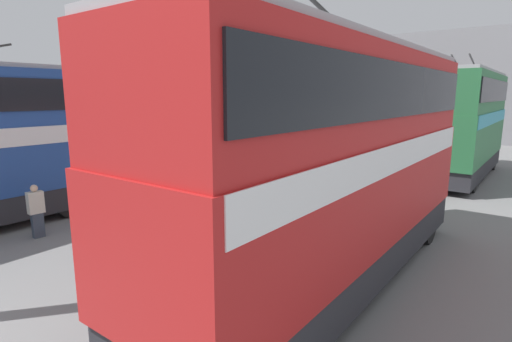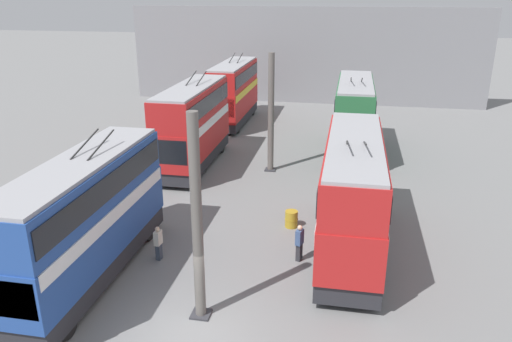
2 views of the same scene
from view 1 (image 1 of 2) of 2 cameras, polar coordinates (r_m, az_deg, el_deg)
name	(u,v)px [view 1 (image 1 of 2)]	position (r m, az deg, el deg)	size (l,w,h in m)	color
depot_back_wall	(437,87)	(39.49, 24.42, 10.89)	(0.50, 36.00, 9.56)	gray
support_column_far	(326,104)	(19.37, 10.03, 9.39)	(0.69, 0.69, 7.55)	#605B56
bus_left_near	(337,152)	(8.53, 11.49, 2.72)	(10.28, 2.54, 5.72)	black
bus_left_far	(464,118)	(22.21, 27.61, 6.71)	(9.54, 2.54, 5.82)	black
bus_right_mid	(241,114)	(22.16, -2.20, 8.11)	(9.46, 2.54, 5.96)	black
bus_right_far	(334,110)	(32.05, 11.14, 8.60)	(9.37, 2.54, 5.82)	black
person_by_right_row	(36,210)	(13.16, -28.89, -4.90)	(0.44, 0.27, 1.56)	#384251
person_by_left_row	(215,243)	(8.94, -5.82, -10.13)	(0.47, 0.36, 1.68)	#2D2D33
oil_drum	(271,221)	(11.88, 2.11, -7.11)	(0.66, 0.66, 0.84)	#B28E23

